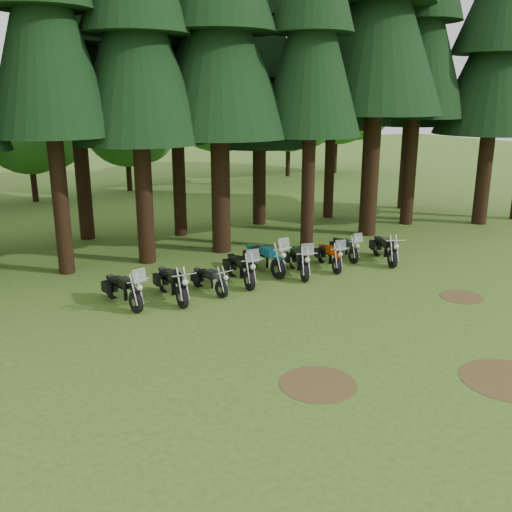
# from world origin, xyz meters

# --- Properties ---
(ground) EXTENTS (120.00, 120.00, 0.00)m
(ground) POSITION_xyz_m (0.00, 0.00, 0.00)
(ground) COLOR #39601D
(ground) RESTS_ON ground
(pine_front_9) EXTENTS (5.44, 5.44, 15.89)m
(pine_front_9) POSITION_xyz_m (13.94, 7.83, 9.51)
(pine_front_9) COLOR black
(pine_front_9) RESTS_ON ground
(pine_back_2) EXTENTS (4.85, 4.85, 16.30)m
(pine_back_2) POSITION_xyz_m (-4.38, 14.40, 9.76)
(pine_back_2) COLOR black
(pine_back_2) RESTS_ON ground
(pine_back_3) EXTENTS (4.35, 4.35, 16.20)m
(pine_back_3) POSITION_xyz_m (-0.37, 12.94, 9.70)
(pine_back_3) COLOR black
(pine_back_3) RESTS_ON ground
(pine_back_4) EXTENTS (4.94, 4.94, 13.78)m
(pine_back_4) POSITION_xyz_m (4.04, 13.25, 8.25)
(pine_back_4) COLOR black
(pine_back_4) RESTS_ON ground
(pine_back_5) EXTENTS (3.94, 3.94, 16.33)m
(pine_back_5) POSITION_xyz_m (8.07, 12.86, 9.78)
(pine_back_5) COLOR black
(pine_back_5) RESTS_ON ground
(pine_back_6) EXTENTS (4.59, 4.59, 16.58)m
(pine_back_6) POSITION_xyz_m (13.36, 12.79, 9.93)
(pine_back_6) COLOR black
(pine_back_6) RESTS_ON ground
(decid_3) EXTENTS (6.12, 5.95, 7.65)m
(decid_3) POSITION_xyz_m (-4.71, 25.13, 4.51)
(decid_3) COLOR black
(decid_3) RESTS_ON ground
(decid_4) EXTENTS (5.93, 5.76, 7.41)m
(decid_4) POSITION_xyz_m (1.58, 26.32, 4.37)
(decid_4) COLOR black
(decid_4) RESTS_ON ground
(decid_5) EXTENTS (8.45, 8.21, 10.56)m
(decid_5) POSITION_xyz_m (8.29, 25.71, 6.23)
(decid_5) COLOR black
(decid_5) RESTS_ON ground
(decid_6) EXTENTS (7.06, 6.86, 8.82)m
(decid_6) POSITION_xyz_m (14.85, 27.01, 5.20)
(decid_6) COLOR black
(decid_6) RESTS_ON ground
(decid_7) EXTENTS (8.44, 8.20, 10.55)m
(decid_7) POSITION_xyz_m (19.46, 26.83, 6.22)
(decid_7) COLOR black
(decid_7) RESTS_ON ground
(dirt_patch_0) EXTENTS (1.80, 1.80, 0.01)m
(dirt_patch_0) POSITION_xyz_m (-3.00, -2.00, 0.01)
(dirt_patch_0) COLOR #4C3D1E
(dirt_patch_0) RESTS_ON ground
(dirt_patch_1) EXTENTS (1.40, 1.40, 0.01)m
(dirt_patch_1) POSITION_xyz_m (4.50, 0.50, 0.01)
(dirt_patch_1) COLOR #4C3D1E
(dirt_patch_1) RESTS_ON ground
(dirt_patch_2) EXTENTS (2.20, 2.20, 0.01)m
(dirt_patch_2) POSITION_xyz_m (1.00, -4.00, 0.01)
(dirt_patch_2) COLOR #4C3D1E
(dirt_patch_2) RESTS_ON ground
(motorcycle_0) EXTENTS (0.73, 2.32, 1.46)m
(motorcycle_0) POSITION_xyz_m (-5.42, 5.13, 0.49)
(motorcycle_0) COLOR black
(motorcycle_0) RESTS_ON ground
(motorcycle_1) EXTENTS (0.34, 2.42, 0.98)m
(motorcycle_1) POSITION_xyz_m (-3.89, 4.89, 0.50)
(motorcycle_1) COLOR black
(motorcycle_1) RESTS_ON ground
(motorcycle_2) EXTENTS (0.48, 1.94, 0.79)m
(motorcycle_2) POSITION_xyz_m (-2.55, 4.95, 0.40)
(motorcycle_2) COLOR black
(motorcycle_2) RESTS_ON ground
(motorcycle_3) EXTENTS (0.56, 2.41, 1.51)m
(motorcycle_3) POSITION_xyz_m (-1.19, 5.30, 0.51)
(motorcycle_3) COLOR black
(motorcycle_3) RESTS_ON ground
(motorcycle_4) EXTENTS (0.57, 2.50, 1.57)m
(motorcycle_4) POSITION_xyz_m (0.14, 5.93, 0.53)
(motorcycle_4) COLOR black
(motorcycle_4) RESTS_ON ground
(motorcycle_5) EXTENTS (1.00, 2.31, 1.48)m
(motorcycle_5) POSITION_xyz_m (1.11, 5.08, 0.49)
(motorcycle_5) COLOR black
(motorcycle_5) RESTS_ON ground
(motorcycle_6) EXTENTS (0.76, 2.15, 1.36)m
(motorcycle_6) POSITION_xyz_m (2.58, 5.23, 0.45)
(motorcycle_6) COLOR black
(motorcycle_6) RESTS_ON ground
(motorcycle_7) EXTENTS (0.53, 2.04, 1.28)m
(motorcycle_7) POSITION_xyz_m (3.90, 5.97, 0.43)
(motorcycle_7) COLOR black
(motorcycle_7) RESTS_ON ground
(motorcycle_8) EXTENTS (0.98, 2.26, 0.96)m
(motorcycle_8) POSITION_xyz_m (5.04, 4.90, 0.49)
(motorcycle_8) COLOR black
(motorcycle_8) RESTS_ON ground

